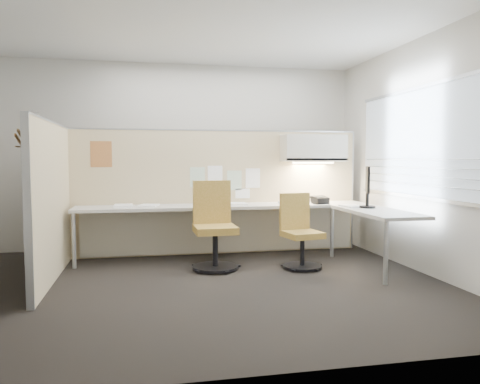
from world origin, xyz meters
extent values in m
cube|color=black|center=(0.00, 0.00, -0.01)|extent=(5.50, 4.50, 0.01)
cube|color=white|center=(0.00, 0.00, 2.80)|extent=(5.50, 4.50, 0.01)
cube|color=beige|center=(0.00, 2.25, 1.40)|extent=(5.50, 0.02, 2.80)
cube|color=beige|center=(0.00, -2.25, 1.40)|extent=(5.50, 0.02, 2.80)
cube|color=beige|center=(2.75, 0.00, 1.40)|extent=(0.02, 4.50, 2.80)
cube|color=#A1B0BB|center=(2.73, 0.00, 1.55)|extent=(0.01, 2.80, 1.30)
cube|color=beige|center=(0.55, 1.60, 0.88)|extent=(4.10, 0.06, 1.75)
cube|color=beige|center=(-1.50, 0.50, 0.88)|extent=(0.06, 2.20, 1.75)
cube|color=beige|center=(0.60, 1.27, 0.71)|extent=(4.00, 0.60, 0.04)
cube|color=beige|center=(2.30, 0.23, 0.71)|extent=(0.60, 1.47, 0.04)
cube|color=beige|center=(0.60, 1.54, 0.34)|extent=(3.90, 0.02, 0.64)
cylinder|color=#A5A8AA|center=(-1.35, 1.02, 0.34)|extent=(0.05, 0.05, 0.69)
cylinder|color=#A5A8AA|center=(2.05, -0.45, 0.34)|extent=(0.05, 0.05, 0.69)
cylinder|color=#A5A8AA|center=(2.05, 1.02, 0.34)|extent=(0.05, 0.05, 0.69)
cube|color=beige|center=(1.90, 1.39, 1.51)|extent=(0.90, 0.36, 0.38)
cube|color=#FFEABF|center=(1.90, 1.39, 1.30)|extent=(0.60, 0.06, 0.02)
cube|color=#8CBF8C|center=(0.25, 1.57, 1.10)|extent=(0.21, 0.00, 0.28)
cube|color=white|center=(0.50, 1.57, 1.12)|extent=(0.21, 0.00, 0.28)
cube|color=#8CBF8C|center=(0.78, 1.57, 1.05)|extent=(0.21, 0.00, 0.28)
cube|color=white|center=(1.05, 1.57, 1.08)|extent=(0.21, 0.00, 0.28)
cube|color=#8CBF8C|center=(0.40, 1.57, 0.88)|extent=(0.28, 0.00, 0.18)
cube|color=white|center=(0.90, 1.57, 0.86)|extent=(0.21, 0.00, 0.14)
cube|color=orange|center=(-1.05, 1.57, 1.42)|extent=(0.28, 0.00, 0.35)
cylinder|color=black|center=(0.35, 0.60, 0.03)|extent=(0.56, 0.56, 0.03)
cylinder|color=black|center=(0.35, 0.60, 0.25)|extent=(0.07, 0.07, 0.43)
cube|color=tan|center=(0.35, 0.60, 0.50)|extent=(0.51, 0.51, 0.09)
cube|color=tan|center=(0.35, 0.84, 0.81)|extent=(0.48, 0.08, 0.54)
cylinder|color=black|center=(1.42, 0.44, 0.03)|extent=(0.48, 0.48, 0.03)
cylinder|color=black|center=(1.42, 0.44, 0.21)|extent=(0.06, 0.06, 0.37)
cube|color=tan|center=(1.42, 0.44, 0.43)|extent=(0.49, 0.49, 0.07)
cube|color=tan|center=(1.38, 0.64, 0.69)|extent=(0.41, 0.13, 0.46)
cylinder|color=black|center=(2.30, 0.49, 0.75)|extent=(0.21, 0.21, 0.02)
cylinder|color=black|center=(2.30, 0.49, 0.83)|extent=(0.04, 0.04, 0.19)
cube|color=black|center=(2.30, 0.49, 1.09)|extent=(0.23, 0.47, 0.33)
cube|color=black|center=(2.30, 0.49, 1.09)|extent=(0.19, 0.42, 0.29)
cube|color=black|center=(1.92, 1.15, 0.78)|extent=(0.23, 0.23, 0.12)
cylinder|color=black|center=(1.83, 1.17, 0.81)|extent=(0.07, 0.17, 0.04)
cube|color=black|center=(1.59, 1.43, 0.76)|extent=(0.14, 0.05, 0.05)
cube|color=black|center=(1.53, 1.39, 0.76)|extent=(0.12, 0.10, 0.06)
cube|color=silver|center=(-1.50, -0.33, 1.77)|extent=(0.14, 0.02, 0.02)
cylinder|color=silver|center=(-1.57, -0.33, 1.69)|extent=(0.02, 0.02, 0.14)
cube|color=#AD7F4C|center=(-1.57, -0.33, 1.56)|extent=(0.02, 0.44, 0.12)
cube|color=#AD7F4C|center=(-1.60, -0.30, 1.52)|extent=(0.02, 0.44, 0.12)
cube|color=#B1AFBB|center=(-1.58, -0.38, 0.93)|extent=(0.01, 0.07, 1.10)
cube|color=white|center=(-0.76, 1.29, 0.74)|extent=(0.23, 0.30, 0.03)
cube|color=white|center=(-0.43, 1.32, 0.74)|extent=(0.30, 0.35, 0.02)
cube|color=white|center=(0.79, 1.34, 0.74)|extent=(0.24, 0.31, 0.02)
cube|color=white|center=(1.52, 1.25, 0.75)|extent=(0.30, 0.35, 0.03)
cube|color=white|center=(2.16, 0.64, 0.74)|extent=(0.27, 0.33, 0.02)
camera|label=1|loc=(-0.49, -5.00, 1.35)|focal=35.00mm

